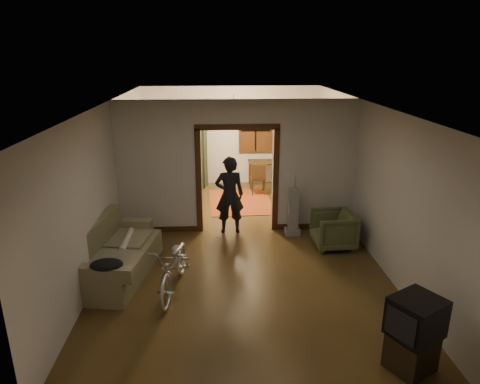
{
  "coord_description": "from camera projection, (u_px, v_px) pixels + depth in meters",
  "views": [
    {
      "loc": [
        -0.42,
        -7.9,
        3.71
      ],
      "look_at": [
        0.0,
        -0.3,
        1.2
      ],
      "focal_mm": 32.0,
      "sensor_mm": 36.0,
      "label": 1
    }
  ],
  "objects": [
    {
      "name": "floor",
      "position": [
        239.0,
        243.0,
        8.68
      ],
      "size": [
        5.0,
        8.5,
        0.01
      ],
      "primitive_type": "cube",
      "color": "#3D2A13",
      "rests_on": "ground"
    },
    {
      "name": "globe",
      "position": [
        187.0,
        119.0,
        11.71
      ],
      "size": [
        0.27,
        0.27,
        0.27
      ],
      "primitive_type": "sphere",
      "color": "#1E5972",
      "rests_on": "locker"
    },
    {
      "name": "desk_chair",
      "position": [
        258.0,
        178.0,
        11.59
      ],
      "size": [
        0.47,
        0.47,
        0.86
      ],
      "primitive_type": "cube",
      "rotation": [
        0.0,
        0.0,
        -0.29
      ],
      "color": "#312110",
      "rests_on": "floor"
    },
    {
      "name": "desk",
      "position": [
        265.0,
        174.0,
        12.3
      ],
      "size": [
        0.99,
        0.58,
        0.72
      ],
      "primitive_type": "cube",
      "rotation": [
        0.0,
        0.0,
        0.03
      ],
      "color": "#312110",
      "rests_on": "floor"
    },
    {
      "name": "light_switch",
      "position": [
        287.0,
        174.0,
        8.98
      ],
      "size": [
        0.08,
        0.01,
        0.12
      ],
      "primitive_type": "cube",
      "color": "silver",
      "rests_on": "partition_wall"
    },
    {
      "name": "jacket",
      "position": [
        106.0,
        265.0,
        6.38
      ],
      "size": [
        0.49,
        0.37,
        0.14
      ],
      "primitive_type": "ellipsoid",
      "color": "black",
      "rests_on": "sofa"
    },
    {
      "name": "rolled_paper",
      "position": [
        127.0,
        240.0,
        7.58
      ],
      "size": [
        0.11,
        0.87,
        0.11
      ],
      "primitive_type": "cylinder",
      "rotation": [
        1.57,
        0.0,
        0.0
      ],
      "color": "beige",
      "rests_on": "sofa"
    },
    {
      "name": "door_casing",
      "position": [
        237.0,
        181.0,
        9.04
      ],
      "size": [
        1.74,
        0.2,
        2.32
      ],
      "primitive_type": "cube",
      "color": "#3D200D",
      "rests_on": "floor"
    },
    {
      "name": "oriental_rug",
      "position": [
        240.0,
        202.0,
        11.06
      ],
      "size": [
        1.65,
        2.11,
        0.02
      ],
      "primitive_type": "cube",
      "rotation": [
        0.0,
        0.0,
        0.04
      ],
      "color": "maroon",
      "rests_on": "floor"
    },
    {
      "name": "vacuum",
      "position": [
        293.0,
        212.0,
        8.96
      ],
      "size": [
        0.34,
        0.28,
        1.02
      ],
      "primitive_type": "cube",
      "rotation": [
        0.0,
        0.0,
        -0.1
      ],
      "color": "gray",
      "rests_on": "floor"
    },
    {
      "name": "sofa",
      "position": [
        117.0,
        250.0,
        7.31
      ],
      "size": [
        1.26,
        2.2,
        0.96
      ],
      "primitive_type": "cube",
      "rotation": [
        0.0,
        0.0,
        -0.16
      ],
      "color": "#6E6C49",
      "rests_on": "floor"
    },
    {
      "name": "bicycle",
      "position": [
        175.0,
        266.0,
        6.86
      ],
      "size": [
        0.8,
        1.73,
        0.87
      ],
      "primitive_type": "imported",
      "rotation": [
        0.0,
        0.0,
        -0.14
      ],
      "color": "silver",
      "rests_on": "floor"
    },
    {
      "name": "person",
      "position": [
        230.0,
        195.0,
        8.98
      ],
      "size": [
        0.63,
        0.44,
        1.67
      ],
      "primitive_type": "imported",
      "rotation": [
        0.0,
        0.0,
        3.2
      ],
      "color": "black",
      "rests_on": "floor"
    },
    {
      "name": "tv_stand",
      "position": [
        411.0,
        352.0,
        5.2
      ],
      "size": [
        0.66,
        0.64,
        0.45
      ],
      "primitive_type": "cube",
      "rotation": [
        0.0,
        0.0,
        0.52
      ],
      "color": "black",
      "rests_on": "floor"
    },
    {
      "name": "partition_wall",
      "position": [
        237.0,
        167.0,
        8.95
      ],
      "size": [
        5.0,
        0.14,
        2.8
      ],
      "primitive_type": "cube",
      "color": "beige",
      "rests_on": "floor"
    },
    {
      "name": "armchair",
      "position": [
        333.0,
        230.0,
        8.44
      ],
      "size": [
        0.83,
        0.81,
        0.73
      ],
      "primitive_type": "imported",
      "rotation": [
        0.0,
        0.0,
        -1.53
      ],
      "color": "#4B542F",
      "rests_on": "floor"
    },
    {
      "name": "wall_right",
      "position": [
        366.0,
        175.0,
        8.37
      ],
      "size": [
        0.02,
        8.5,
        2.8
      ],
      "primitive_type": "cube",
      "color": "beige",
      "rests_on": "floor"
    },
    {
      "name": "chandelier",
      "position": [
        234.0,
        111.0,
        10.31
      ],
      "size": [
        0.24,
        0.24,
        0.24
      ],
      "primitive_type": "sphere",
      "color": "#FFE0A5",
      "rests_on": "ceiling"
    },
    {
      "name": "crt_tv",
      "position": [
        416.0,
        317.0,
        5.04
      ],
      "size": [
        0.74,
        0.72,
        0.48
      ],
      "primitive_type": "cube",
      "rotation": [
        0.0,
        0.0,
        0.52
      ],
      "color": "black",
      "rests_on": "tv_stand"
    },
    {
      "name": "wall_back",
      "position": [
        231.0,
        136.0,
        12.27
      ],
      "size": [
        5.0,
        0.02,
        2.8
      ],
      "primitive_type": "cube",
      "color": "beige",
      "rests_on": "floor"
    },
    {
      "name": "wall_left",
      "position": [
        108.0,
        179.0,
        8.11
      ],
      "size": [
        0.02,
        8.5,
        2.8
      ],
      "primitive_type": "cube",
      "color": "beige",
      "rests_on": "floor"
    },
    {
      "name": "ceiling",
      "position": [
        239.0,
        104.0,
        7.8
      ],
      "size": [
        5.0,
        8.5,
        0.01
      ],
      "primitive_type": "cube",
      "color": "white",
      "rests_on": "floor"
    },
    {
      "name": "locker",
      "position": [
        189.0,
        155.0,
        12.03
      ],
      "size": [
        1.05,
        0.79,
        1.88
      ],
      "primitive_type": "cube",
      "rotation": [
        0.0,
        0.0,
        -0.32
      ],
      "color": "#242B1A",
      "rests_on": "floor"
    },
    {
      "name": "far_window",
      "position": [
        256.0,
        131.0,
        12.22
      ],
      "size": [
        0.98,
        0.06,
        1.28
      ],
      "primitive_type": "cube",
      "color": "black",
      "rests_on": "wall_back"
    }
  ]
}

